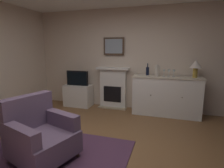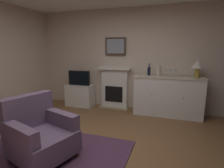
# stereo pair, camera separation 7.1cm
# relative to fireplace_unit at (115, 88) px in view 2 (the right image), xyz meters

# --- Properties ---
(ground_plane) EXTENTS (5.36, 4.97, 0.10)m
(ground_plane) POSITION_rel_fireplace_unit_xyz_m (0.44, -2.33, -0.60)
(ground_plane) COLOR brown
(ground_plane) RESTS_ON ground
(wall_rear) EXTENTS (5.36, 0.06, 2.61)m
(wall_rear) POSITION_rel_fireplace_unit_xyz_m (0.44, 0.13, 0.76)
(wall_rear) COLOR beige
(wall_rear) RESTS_ON ground_plane
(area_rug) EXTENTS (2.31, 1.98, 0.02)m
(area_rug) POSITION_rel_fireplace_unit_xyz_m (-0.23, -2.70, -0.54)
(area_rug) COLOR #4C2D47
(area_rug) RESTS_ON ground_plane
(fireplace_unit) EXTENTS (0.87, 0.30, 1.10)m
(fireplace_unit) POSITION_rel_fireplace_unit_xyz_m (0.00, 0.00, 0.00)
(fireplace_unit) COLOR white
(fireplace_unit) RESTS_ON ground_plane
(framed_picture) EXTENTS (0.55, 0.04, 0.45)m
(framed_picture) POSITION_rel_fireplace_unit_xyz_m (-0.00, 0.05, 1.10)
(framed_picture) COLOR #473323
(sideboard_cabinet) EXTENTS (1.59, 0.49, 0.95)m
(sideboard_cabinet) POSITION_rel_fireplace_unit_xyz_m (1.38, -0.18, -0.07)
(sideboard_cabinet) COLOR white
(sideboard_cabinet) RESTS_ON ground_plane
(table_lamp) EXTENTS (0.26, 0.26, 0.40)m
(table_lamp) POSITION_rel_fireplace_unit_xyz_m (1.98, -0.18, 0.68)
(table_lamp) COLOR #B79338
(table_lamp) RESTS_ON sideboard_cabinet
(wine_bottle) EXTENTS (0.08, 0.08, 0.29)m
(wine_bottle) POSITION_rel_fireplace_unit_xyz_m (0.91, -0.13, 0.51)
(wine_bottle) COLOR black
(wine_bottle) RESTS_ON sideboard_cabinet
(wine_glass_left) EXTENTS (0.07, 0.07, 0.16)m
(wine_glass_left) POSITION_rel_fireplace_unit_xyz_m (1.30, -0.22, 0.52)
(wine_glass_left) COLOR silver
(wine_glass_left) RESTS_ON sideboard_cabinet
(wine_glass_center) EXTENTS (0.07, 0.07, 0.16)m
(wine_glass_center) POSITION_rel_fireplace_unit_xyz_m (1.41, -0.22, 0.52)
(wine_glass_center) COLOR silver
(wine_glass_center) RESTS_ON sideboard_cabinet
(wine_glass_right) EXTENTS (0.07, 0.07, 0.16)m
(wine_glass_right) POSITION_rel_fireplace_unit_xyz_m (1.52, -0.19, 0.52)
(wine_glass_right) COLOR silver
(wine_glass_right) RESTS_ON sideboard_cabinet
(vase_decorative) EXTENTS (0.11, 0.11, 0.28)m
(vase_decorative) POSITION_rel_fireplace_unit_xyz_m (1.15, -0.23, 0.54)
(vase_decorative) COLOR beige
(vase_decorative) RESTS_ON sideboard_cabinet
(tv_cabinet) EXTENTS (0.75, 0.42, 0.59)m
(tv_cabinet) POSITION_rel_fireplace_unit_xyz_m (-0.97, -0.16, -0.25)
(tv_cabinet) COLOR white
(tv_cabinet) RESTS_ON ground_plane
(tv_set) EXTENTS (0.62, 0.07, 0.40)m
(tv_set) POSITION_rel_fireplace_unit_xyz_m (-0.98, -0.19, 0.24)
(tv_set) COLOR black
(tv_set) RESTS_ON tv_cabinet
(armchair) EXTENTS (1.00, 0.97, 0.92)m
(armchair) POSITION_rel_fireplace_unit_xyz_m (-0.31, -2.60, -0.17)
(armchair) COLOR #604C66
(armchair) RESTS_ON ground_plane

